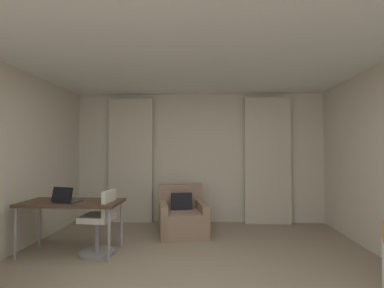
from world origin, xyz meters
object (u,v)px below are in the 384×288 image
Objects in this scene: armchair at (182,218)px; desk at (72,206)px; desk_chair at (100,226)px; laptop at (66,199)px.

armchair is 1.81m from desk.
desk_chair is (0.41, -0.02, -0.27)m from desk.
armchair is at bearing 43.31° from desk_chair.
laptop is at bearing -144.21° from armchair.
desk_chair is (-1.06, -1.00, 0.12)m from armchair.
desk is 1.54× the size of desk_chair.
desk is 0.49m from desk_chair.
desk is at bearing -146.26° from armchair.
desk is 0.15m from laptop.
desk_chair is 2.38× the size of laptop.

